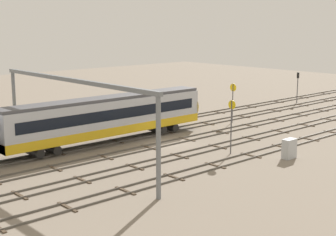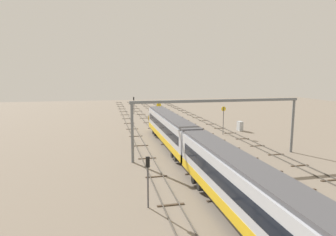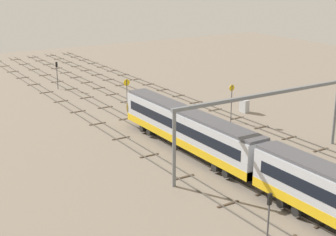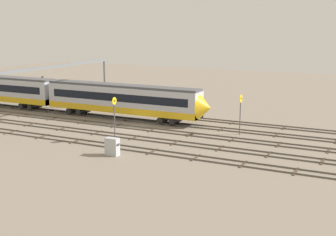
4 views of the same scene
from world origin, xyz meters
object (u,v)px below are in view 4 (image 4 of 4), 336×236
object	(u,v)px
speed_sign_mid_trackside	(240,108)
signal_light_trackside_departure	(43,85)
overhead_gantry	(58,77)
relay_cabinet	(112,147)
speed_sign_near_foreground	(114,114)

from	to	relation	value
speed_sign_mid_trackside	signal_light_trackside_departure	distance (m)	39.05
overhead_gantry	signal_light_trackside_departure	size ratio (longest dim) A/B	5.28
signal_light_trackside_departure	relay_cabinet	xyz separation A→B (m)	(29.13, -22.80, -1.97)
relay_cabinet	speed_sign_near_foreground	bearing A→B (deg)	120.01
overhead_gantry	relay_cabinet	bearing A→B (deg)	-35.15
speed_sign_near_foreground	relay_cabinet	world-z (taller)	speed_sign_near_foreground
signal_light_trackside_departure	speed_sign_near_foreground	bearing A→B (deg)	-34.34
overhead_gantry	speed_sign_mid_trackside	bearing A→B (deg)	7.34
speed_sign_near_foreground	relay_cabinet	distance (m)	6.04
speed_sign_mid_trackside	signal_light_trackside_departure	size ratio (longest dim) A/B	1.13
speed_sign_near_foreground	signal_light_trackside_departure	distance (m)	31.93
overhead_gantry	signal_light_trackside_departure	distance (m)	17.47
speed_sign_mid_trackside	signal_light_trackside_departure	xyz separation A→B (m)	(-38.20, 8.09, -0.40)
speed_sign_mid_trackside	signal_light_trackside_departure	bearing A→B (deg)	168.04
signal_light_trackside_departure	relay_cabinet	world-z (taller)	signal_light_trackside_departure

